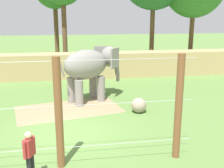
{
  "coord_description": "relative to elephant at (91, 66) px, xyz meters",
  "views": [
    {
      "loc": [
        0.17,
        -11.4,
        5.08
      ],
      "look_at": [
        2.46,
        2.88,
        1.4
      ],
      "focal_mm": 44.11,
      "sensor_mm": 36.0,
      "label": 1
    }
  ],
  "objects": [
    {
      "name": "dirt_patch",
      "position": [
        -1.36,
        -1.42,
        -2.1
      ],
      "size": [
        6.09,
        4.21,
        0.01
      ],
      "primitive_type": "cube",
      "rotation": [
        0.0,
        0.0,
        0.21
      ],
      "color": "#937F5B",
      "rests_on": "ground"
    },
    {
      "name": "embankment_wall",
      "position": [
        -1.44,
        6.43,
        -1.09
      ],
      "size": [
        36.0,
        1.8,
        2.01
      ],
      "primitive_type": "cube",
      "color": "tan",
      "rests_on": "ground"
    },
    {
      "name": "cable_fence",
      "position": [
        -1.51,
        -7.28,
        -0.19
      ],
      "size": [
        8.84,
        0.26,
        3.81
      ],
      "color": "brown",
      "rests_on": "ground"
    },
    {
      "name": "elephant",
      "position": [
        0.0,
        0.0,
        0.0
      ],
      "size": [
        3.88,
        3.0,
        3.17
      ],
      "color": "gray",
      "rests_on": "ground"
    },
    {
      "name": "enrichment_ball",
      "position": [
        2.32,
        -2.5,
        -1.7
      ],
      "size": [
        0.8,
        0.8,
        0.8
      ],
      "primitive_type": "sphere",
      "color": "gray",
      "rests_on": "ground"
    },
    {
      "name": "ground_plane",
      "position": [
        -1.44,
        -4.53,
        -2.1
      ],
      "size": [
        120.0,
        120.0,
        0.0
      ],
      "primitive_type": "plane",
      "color": "#5B7F3D"
    },
    {
      "name": "zookeeper",
      "position": [
        -2.56,
        -8.02,
        -1.17
      ],
      "size": [
        0.36,
        0.58,
        1.67
      ],
      "color": "#232328",
      "rests_on": "ground"
    }
  ]
}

